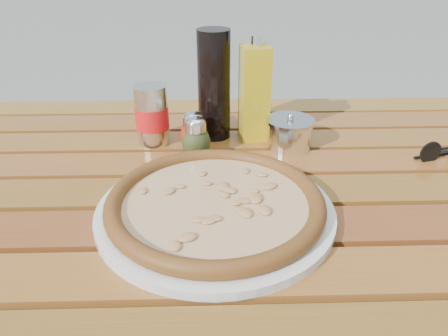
{
  "coord_description": "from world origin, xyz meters",
  "views": [
    {
      "loc": [
        -0.02,
        -0.63,
        1.13
      ],
      "look_at": [
        0.0,
        0.02,
        0.78
      ],
      "focal_mm": 35.0,
      "sensor_mm": 36.0,
      "label": 1
    }
  ],
  "objects_px": {
    "plate": "(215,211)",
    "soda_can": "(152,116)",
    "oregano_shaker": "(196,138)",
    "pepper_shaker": "(194,133)",
    "olive_oil_cruet": "(254,93)",
    "sunglasses": "(443,151)",
    "table": "(224,226)",
    "parmesan_tin": "(289,133)",
    "pizza": "(215,202)",
    "dark_bottle": "(214,85)"
  },
  "relations": [
    {
      "from": "plate",
      "to": "soda_can",
      "type": "relative_size",
      "value": 3.0
    },
    {
      "from": "plate",
      "to": "oregano_shaker",
      "type": "distance_m",
      "value": 0.21
    },
    {
      "from": "pepper_shaker",
      "to": "soda_can",
      "type": "bearing_deg",
      "value": 154.18
    },
    {
      "from": "olive_oil_cruet",
      "to": "sunglasses",
      "type": "bearing_deg",
      "value": -17.19
    },
    {
      "from": "table",
      "to": "parmesan_tin",
      "type": "relative_size",
      "value": 11.03
    },
    {
      "from": "plate",
      "to": "pizza",
      "type": "height_order",
      "value": "pizza"
    },
    {
      "from": "oregano_shaker",
      "to": "soda_can",
      "type": "height_order",
      "value": "soda_can"
    },
    {
      "from": "plate",
      "to": "pizza",
      "type": "xyz_separation_m",
      "value": [
        0.0,
        0.0,
        0.02
      ]
    },
    {
      "from": "pizza",
      "to": "pepper_shaker",
      "type": "height_order",
      "value": "pepper_shaker"
    },
    {
      "from": "oregano_shaker",
      "to": "olive_oil_cruet",
      "type": "xyz_separation_m",
      "value": [
        0.12,
        0.09,
        0.06
      ]
    },
    {
      "from": "pepper_shaker",
      "to": "sunglasses",
      "type": "xyz_separation_m",
      "value": [
        0.47,
        -0.05,
        -0.02
      ]
    },
    {
      "from": "olive_oil_cruet",
      "to": "parmesan_tin",
      "type": "bearing_deg",
      "value": -35.38
    },
    {
      "from": "dark_bottle",
      "to": "parmesan_tin",
      "type": "relative_size",
      "value": 1.73
    },
    {
      "from": "pizza",
      "to": "dark_bottle",
      "type": "height_order",
      "value": "dark_bottle"
    },
    {
      "from": "table",
      "to": "sunglasses",
      "type": "relative_size",
      "value": 12.76
    },
    {
      "from": "dark_bottle",
      "to": "pepper_shaker",
      "type": "bearing_deg",
      "value": -120.28
    },
    {
      "from": "plate",
      "to": "oregano_shaker",
      "type": "xyz_separation_m",
      "value": [
        -0.03,
        0.2,
        0.03
      ]
    },
    {
      "from": "table",
      "to": "sunglasses",
      "type": "xyz_separation_m",
      "value": [
        0.42,
        0.1,
        0.09
      ]
    },
    {
      "from": "dark_bottle",
      "to": "soda_can",
      "type": "distance_m",
      "value": 0.14
    },
    {
      "from": "pizza",
      "to": "olive_oil_cruet",
      "type": "bearing_deg",
      "value": 73.89
    },
    {
      "from": "plate",
      "to": "dark_bottle",
      "type": "distance_m",
      "value": 0.31
    },
    {
      "from": "oregano_shaker",
      "to": "plate",
      "type": "bearing_deg",
      "value": -80.56
    },
    {
      "from": "dark_bottle",
      "to": "plate",
      "type": "bearing_deg",
      "value": -90.43
    },
    {
      "from": "olive_oil_cruet",
      "to": "oregano_shaker",
      "type": "bearing_deg",
      "value": -143.46
    },
    {
      "from": "pepper_shaker",
      "to": "parmesan_tin",
      "type": "distance_m",
      "value": 0.19
    },
    {
      "from": "table",
      "to": "pizza",
      "type": "distance_m",
      "value": 0.12
    },
    {
      "from": "pepper_shaker",
      "to": "oregano_shaker",
      "type": "height_order",
      "value": "same"
    },
    {
      "from": "pizza",
      "to": "sunglasses",
      "type": "height_order",
      "value": "sunglasses"
    },
    {
      "from": "pizza",
      "to": "oregano_shaker",
      "type": "height_order",
      "value": "oregano_shaker"
    },
    {
      "from": "table",
      "to": "oregano_shaker",
      "type": "xyz_separation_m",
      "value": [
        -0.05,
        0.13,
        0.11
      ]
    },
    {
      "from": "soda_can",
      "to": "dark_bottle",
      "type": "bearing_deg",
      "value": 13.46
    },
    {
      "from": "pepper_shaker",
      "to": "dark_bottle",
      "type": "height_order",
      "value": "dark_bottle"
    },
    {
      "from": "table",
      "to": "plate",
      "type": "height_order",
      "value": "plate"
    },
    {
      "from": "plate",
      "to": "sunglasses",
      "type": "xyz_separation_m",
      "value": [
        0.44,
        0.18,
        0.01
      ]
    },
    {
      "from": "soda_can",
      "to": "sunglasses",
      "type": "bearing_deg",
      "value": -9.15
    },
    {
      "from": "plate",
      "to": "pizza",
      "type": "bearing_deg",
      "value": 0.0
    },
    {
      "from": "table",
      "to": "pepper_shaker",
      "type": "distance_m",
      "value": 0.2
    },
    {
      "from": "pepper_shaker",
      "to": "olive_oil_cruet",
      "type": "xyz_separation_m",
      "value": [
        0.12,
        0.06,
        0.06
      ]
    },
    {
      "from": "oregano_shaker",
      "to": "dark_bottle",
      "type": "bearing_deg",
      "value": 69.82
    },
    {
      "from": "olive_oil_cruet",
      "to": "pizza",
      "type": "bearing_deg",
      "value": -106.11
    },
    {
      "from": "plate",
      "to": "pepper_shaker",
      "type": "xyz_separation_m",
      "value": [
        -0.04,
        0.23,
        0.03
      ]
    },
    {
      "from": "table",
      "to": "pepper_shaker",
      "type": "xyz_separation_m",
      "value": [
        -0.06,
        0.15,
        0.11
      ]
    },
    {
      "from": "plate",
      "to": "olive_oil_cruet",
      "type": "xyz_separation_m",
      "value": [
        0.08,
        0.29,
        0.09
      ]
    },
    {
      "from": "pepper_shaker",
      "to": "sunglasses",
      "type": "distance_m",
      "value": 0.48
    },
    {
      "from": "pizza",
      "to": "soda_can",
      "type": "relative_size",
      "value": 2.96
    },
    {
      "from": "sunglasses",
      "to": "parmesan_tin",
      "type": "bearing_deg",
      "value": 153.51
    },
    {
      "from": "dark_bottle",
      "to": "olive_oil_cruet",
      "type": "bearing_deg",
      "value": -7.55
    },
    {
      "from": "pepper_shaker",
      "to": "olive_oil_cruet",
      "type": "bearing_deg",
      "value": 26.15
    },
    {
      "from": "plate",
      "to": "oregano_shaker",
      "type": "height_order",
      "value": "oregano_shaker"
    },
    {
      "from": "pepper_shaker",
      "to": "oregano_shaker",
      "type": "xyz_separation_m",
      "value": [
        0.01,
        -0.03,
        0.0
      ]
    }
  ]
}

